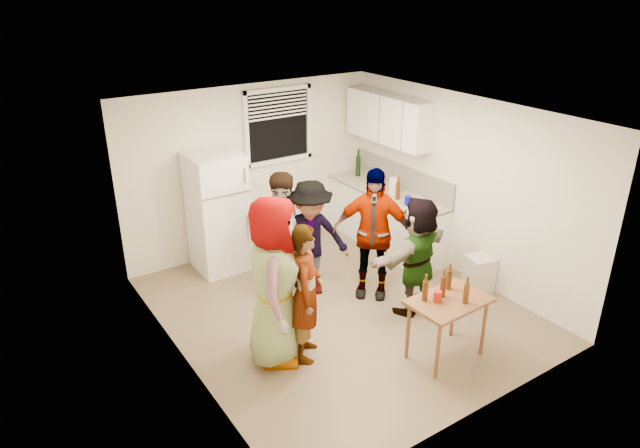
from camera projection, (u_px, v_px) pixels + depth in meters
room at (338, 309)px, 7.24m from camera, size 4.00×4.50×2.50m
window at (278, 126)px, 8.41m from camera, size 1.12×0.10×1.06m
refrigerator at (218, 213)px, 7.95m from camera, size 0.70×0.70×1.70m
counter_lower at (385, 219)px, 8.81m from camera, size 0.60×2.20×0.86m
countertop at (387, 192)px, 8.63m from camera, size 0.64×2.22×0.04m
backsplash at (402, 176)px, 8.69m from camera, size 0.03×2.20×0.36m
upper_cabinets at (388, 118)px, 8.42m from camera, size 0.34×1.60×0.70m
kettle at (379, 189)px, 8.70m from camera, size 0.28×0.27×0.19m
paper_towel at (393, 194)px, 8.49m from camera, size 0.12×0.12×0.25m
wine_bottle at (358, 176)px, 9.25m from camera, size 0.08×0.08×0.32m
beer_bottle_counter at (397, 199)px, 8.29m from camera, size 0.07×0.07×0.25m
blue_cup at (408, 205)px, 8.08m from camera, size 0.10×0.10×0.13m
picture_frame at (377, 174)px, 9.09m from camera, size 0.02×0.17×0.15m
trash_bin at (479, 272)px, 7.61m from camera, size 0.39×0.39×0.47m
serving_table at (443, 355)px, 6.36m from camera, size 0.88×0.61×0.72m
beer_bottle_table at (442, 296)px, 6.12m from camera, size 0.06×0.06×0.24m
red_cup at (437, 301)px, 6.04m from camera, size 0.09×0.09×0.12m
guest_grey at (277, 356)px, 6.34m from camera, size 2.09×1.82×0.60m
guest_stripe at (306, 354)px, 6.38m from camera, size 1.62×1.40×0.38m
guest_back_left at (288, 290)px, 7.68m from camera, size 1.26×1.82×0.63m
guest_back_right at (311, 292)px, 7.62m from camera, size 1.49×1.82×0.58m
guest_black at (370, 293)px, 7.61m from camera, size 1.96×1.96×0.43m
guest_orange at (413, 308)px, 7.27m from camera, size 1.68×1.77×0.44m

